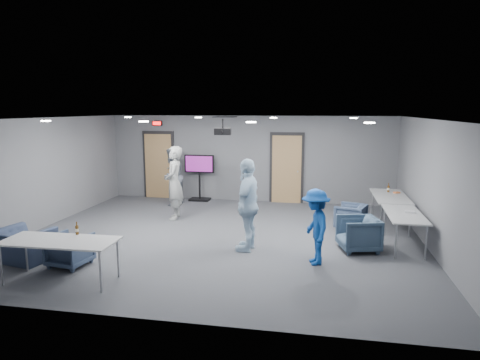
% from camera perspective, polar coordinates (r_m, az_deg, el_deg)
% --- Properties ---
extents(floor, '(9.00, 9.00, 0.00)m').
position_cam_1_polar(floor, '(9.95, -2.65, -7.56)').
color(floor, '#3B3D43').
rests_on(floor, ground).
extents(ceiling, '(9.00, 9.00, 0.00)m').
position_cam_1_polar(ceiling, '(9.52, -2.78, 8.17)').
color(ceiling, silver).
rests_on(ceiling, wall_back).
extents(wall_back, '(9.00, 0.02, 2.70)m').
position_cam_1_polar(wall_back, '(13.53, 1.20, 2.85)').
color(wall_back, slate).
rests_on(wall_back, floor).
extents(wall_front, '(9.00, 0.02, 2.70)m').
position_cam_1_polar(wall_front, '(5.91, -11.73, -6.11)').
color(wall_front, slate).
rests_on(wall_front, floor).
extents(wall_left, '(0.02, 8.00, 2.70)m').
position_cam_1_polar(wall_left, '(11.53, -25.03, 0.79)').
color(wall_left, slate).
rests_on(wall_left, floor).
extents(wall_right, '(0.02, 8.00, 2.70)m').
position_cam_1_polar(wall_right, '(9.66, 24.23, -0.69)').
color(wall_right, slate).
rests_on(wall_right, floor).
extents(door_left, '(1.06, 0.17, 2.24)m').
position_cam_1_polar(door_left, '(14.32, -10.77, 1.91)').
color(door_left, black).
rests_on(door_left, wall_back).
extents(door_right, '(1.06, 0.17, 2.24)m').
position_cam_1_polar(door_right, '(13.38, 6.24, 1.50)').
color(door_right, black).
rests_on(door_right, wall_back).
extents(exit_sign, '(0.32, 0.08, 0.16)m').
position_cam_1_polar(exit_sign, '(14.18, -10.98, 7.44)').
color(exit_sign, black).
rests_on(exit_sign, wall_back).
extents(hvac_diffuser, '(0.60, 0.60, 0.03)m').
position_cam_1_polar(hvac_diffuser, '(12.36, -2.02, 8.42)').
color(hvac_diffuser, black).
rests_on(hvac_diffuser, ceiling).
extents(downlights, '(6.18, 3.78, 0.02)m').
position_cam_1_polar(downlights, '(9.52, -2.78, 8.08)').
color(downlights, white).
rests_on(downlights, ceiling).
extents(person_a, '(0.61, 0.79, 1.94)m').
position_cam_1_polar(person_a, '(11.46, -8.76, -0.39)').
color(person_a, '#9EA19E').
rests_on(person_a, floor).
extents(person_b, '(0.73, 0.90, 1.75)m').
position_cam_1_polar(person_b, '(13.18, -9.04, 0.48)').
color(person_b, slate).
rests_on(person_b, floor).
extents(person_c, '(0.59, 1.17, 1.92)m').
position_cam_1_polar(person_c, '(8.82, 1.07, -3.32)').
color(person_c, silver).
rests_on(person_c, floor).
extents(person_d, '(0.75, 1.03, 1.44)m').
position_cam_1_polar(person_d, '(8.21, 10.03, -6.17)').
color(person_d, '#164494').
rests_on(person_d, floor).
extents(chair_right_a, '(0.87, 0.85, 0.62)m').
position_cam_1_polar(chair_right_a, '(10.83, 14.52, -4.74)').
color(chair_right_a, '#3B4A66').
rests_on(chair_right_a, floor).
extents(chair_right_b, '(0.95, 0.93, 0.71)m').
position_cam_1_polar(chair_right_b, '(9.26, 15.49, -6.93)').
color(chair_right_b, '#36495E').
rests_on(chair_right_b, floor).
extents(chair_front_a, '(0.75, 0.77, 0.62)m').
position_cam_1_polar(chair_front_a, '(8.70, -21.72, -8.63)').
color(chair_front_a, '#384761').
rests_on(chair_front_a, floor).
extents(chair_front_b, '(1.12, 1.03, 0.64)m').
position_cam_1_polar(chair_front_b, '(9.32, -26.93, -7.77)').
color(chair_front_b, '#333E58').
rests_on(chair_front_b, floor).
extents(table_right_a, '(0.81, 1.95, 0.73)m').
position_cam_1_polar(table_right_a, '(11.54, 19.40, -2.19)').
color(table_right_a, '#B8BBBD').
rests_on(table_right_a, floor).
extents(table_right_b, '(0.72, 1.73, 0.73)m').
position_cam_1_polar(table_right_b, '(9.71, 21.06, -4.46)').
color(table_right_b, '#B8BBBD').
rests_on(table_right_b, floor).
extents(table_front_left, '(1.94, 0.85, 0.73)m').
position_cam_1_polar(table_front_left, '(7.90, -22.92, -7.68)').
color(table_front_left, '#B8BBBD').
rests_on(table_front_left, floor).
extents(bottle_front, '(0.06, 0.06, 0.23)m').
position_cam_1_polar(bottle_front, '(8.09, -20.91, -6.23)').
color(bottle_front, '#57340E').
rests_on(bottle_front, table_front_left).
extents(bottle_right, '(0.06, 0.06, 0.24)m').
position_cam_1_polar(bottle_right, '(12.00, 19.17, -1.10)').
color(bottle_right, '#57340E').
rests_on(bottle_right, table_right_a).
extents(snack_box, '(0.19, 0.16, 0.04)m').
position_cam_1_polar(snack_box, '(11.93, 20.17, -1.57)').
color(snack_box, '#D56B35').
rests_on(snack_box, table_right_a).
extents(wrapper, '(0.22, 0.17, 0.05)m').
position_cam_1_polar(wrapper, '(9.79, 21.68, -3.96)').
color(wrapper, silver).
rests_on(wrapper, table_right_b).
extents(tv_stand, '(0.96, 0.46, 1.47)m').
position_cam_1_polar(tv_stand, '(13.69, -5.43, 0.70)').
color(tv_stand, black).
rests_on(tv_stand, floor).
extents(projector, '(0.42, 0.39, 0.37)m').
position_cam_1_polar(projector, '(9.87, -2.31, 6.50)').
color(projector, black).
rests_on(projector, ceiling).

